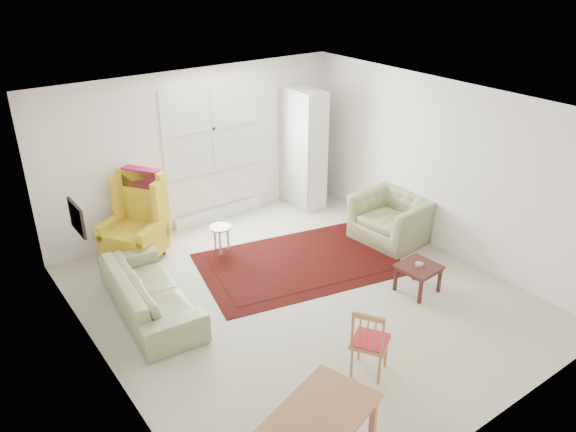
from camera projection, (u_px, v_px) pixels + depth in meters
room at (293, 203)px, 6.91m from camera, size 5.04×5.54×2.51m
rug at (299, 263)px, 8.04m from camera, size 3.07×2.32×0.03m
sofa at (149, 284)px, 6.84m from camera, size 0.93×2.01×0.79m
armchair at (392, 214)px, 8.57m from camera, size 1.04×1.16×0.84m
wingback_chair at (132, 220)px, 7.87m from camera, size 1.08×1.07×1.30m
coffee_table at (418, 278)px, 7.33m from camera, size 0.51×0.51×0.39m
stool at (221, 239)px, 8.28m from camera, size 0.35×0.35×0.43m
cabinet at (304, 149)px, 9.53m from camera, size 0.44×0.82×2.03m
desk_chair at (370, 340)px, 5.83m from camera, size 0.50×0.50×0.83m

